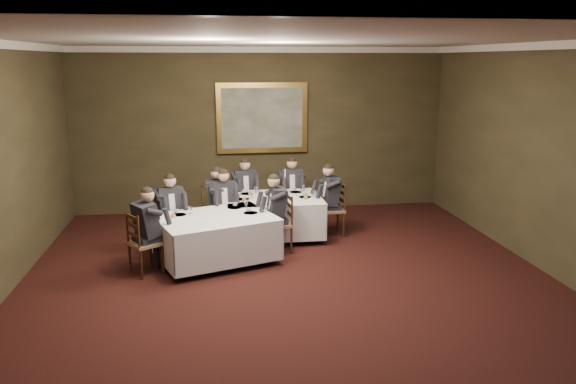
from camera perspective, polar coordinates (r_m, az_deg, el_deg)
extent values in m
plane|color=black|center=(7.84, 0.97, -11.08)|extent=(10.00, 10.00, 0.00)
cube|color=silver|center=(7.15, 1.08, 15.43)|extent=(8.00, 10.00, 0.10)
cube|color=#312B18|center=(12.19, -2.73, 6.28)|extent=(8.00, 0.10, 3.50)
cube|color=white|center=(12.05, -2.80, 14.25)|extent=(8.00, 0.10, 0.12)
cube|color=white|center=(2.40, 21.31, 17.43)|extent=(8.00, 0.10, 0.12)
cube|color=black|center=(10.34, -1.47, -0.74)|extent=(1.69, 1.27, 0.04)
cube|color=white|center=(10.33, -1.48, -0.60)|extent=(1.75, 1.33, 0.02)
cube|color=white|center=(10.42, -1.46, -2.36)|extent=(1.77, 1.35, 0.65)
cube|color=black|center=(9.15, -7.40, -2.70)|extent=(2.08, 1.81, 0.04)
cube|color=white|center=(9.15, -7.40, -2.55)|extent=(2.15, 1.89, 0.02)
cube|color=white|center=(9.24, -7.34, -4.52)|extent=(2.18, 1.91, 0.65)
cube|color=olive|center=(11.22, -4.43, -0.94)|extent=(0.52, 0.50, 0.05)
cube|color=black|center=(11.34, -4.71, 0.48)|extent=(0.38, 0.11, 0.54)
cube|color=black|center=(11.13, -4.46, 0.93)|extent=(0.47, 0.39, 0.55)
sphere|color=#D8AB87|center=(11.06, -4.50, 2.85)|extent=(0.25, 0.25, 0.21)
cube|color=olive|center=(11.32, 0.36, -0.77)|extent=(0.45, 0.43, 0.05)
cube|color=black|center=(11.45, 0.24, 0.65)|extent=(0.38, 0.04, 0.54)
cube|color=black|center=(11.23, 0.36, 1.09)|extent=(0.43, 0.32, 0.55)
sphere|color=#D8AB87|center=(11.16, 0.36, 2.99)|extent=(0.22, 0.22, 0.21)
cube|color=olive|center=(10.33, -7.56, -2.27)|extent=(0.42, 0.44, 0.05)
cube|color=black|center=(10.27, -8.67, -0.99)|extent=(0.03, 0.38, 0.54)
cube|color=black|center=(10.24, -7.63, -0.24)|extent=(0.31, 0.42, 0.55)
sphere|color=#D8AB87|center=(10.15, -7.69, 1.84)|extent=(0.21, 0.21, 0.21)
cube|color=olive|center=(10.59, 4.48, -1.81)|extent=(0.45, 0.47, 0.05)
cube|color=black|center=(10.58, 5.49, -0.46)|extent=(0.06, 0.38, 0.54)
cube|color=black|center=(10.49, 4.52, 0.17)|extent=(0.34, 0.44, 0.55)
sphere|color=#D8AB87|center=(10.42, 4.55, 2.21)|extent=(0.23, 0.23, 0.21)
cube|color=olive|center=(9.93, -11.87, -3.07)|extent=(0.57, 0.56, 0.05)
cube|color=black|center=(10.04, -12.30, -1.46)|extent=(0.36, 0.18, 0.54)
cube|color=black|center=(9.83, -11.97, -0.97)|extent=(0.51, 0.45, 0.55)
sphere|color=#D8AB87|center=(9.75, -12.08, 1.19)|extent=(0.28, 0.28, 0.21)
cube|color=olive|center=(10.22, -6.57, -2.40)|extent=(0.51, 0.49, 0.05)
cube|color=black|center=(10.34, -6.83, -0.83)|extent=(0.38, 0.10, 0.54)
cube|color=black|center=(10.13, -6.63, -0.36)|extent=(0.47, 0.38, 0.55)
sphere|color=#D8AB87|center=(10.04, -6.68, 1.75)|extent=(0.25, 0.25, 0.21)
cube|color=olive|center=(9.65, -0.96, -3.26)|extent=(0.46, 0.48, 0.05)
cube|color=black|center=(9.63, 0.14, -1.78)|extent=(0.06, 0.38, 0.54)
cube|color=black|center=(9.55, -0.97, -1.10)|extent=(0.35, 0.45, 0.55)
sphere|color=#D8AB87|center=(9.47, -0.98, 1.13)|extent=(0.23, 0.23, 0.21)
cube|color=olive|center=(8.92, -14.29, -5.08)|extent=(0.59, 0.60, 0.05)
cube|color=black|center=(8.77, -15.48, -3.79)|extent=(0.23, 0.33, 0.54)
cube|color=black|center=(8.81, -14.43, -2.76)|extent=(0.49, 0.52, 0.55)
sphere|color=#D8AB87|center=(8.72, -14.57, -0.36)|extent=(0.29, 0.29, 0.21)
imported|color=#2D5926|center=(10.22, -1.19, 0.04)|extent=(0.24, 0.21, 0.26)
cylinder|color=#BB8039|center=(10.42, -0.29, -0.36)|extent=(0.08, 0.08, 0.02)
cylinder|color=#BB8039|center=(10.38, -0.30, 0.64)|extent=(0.02, 0.02, 0.35)
cylinder|color=white|center=(10.33, -0.30, 2.00)|extent=(0.02, 0.02, 0.15)
cylinder|color=white|center=(10.64, -4.25, -0.13)|extent=(0.25, 0.25, 0.01)
cylinder|color=white|center=(10.78, -4.31, 0.17)|extent=(0.08, 0.08, 0.05)
cylinder|color=white|center=(10.64, -3.34, 0.23)|extent=(0.06, 0.06, 0.14)
cylinder|color=white|center=(9.35, -11.04, -2.23)|extent=(0.25, 0.25, 0.01)
cylinder|color=white|center=(9.49, -11.00, -1.86)|extent=(0.08, 0.08, 0.05)
cylinder|color=white|center=(9.32, -10.01, -1.83)|extent=(0.06, 0.06, 0.14)
cube|color=#E9B455|center=(12.10, -2.64, 7.52)|extent=(1.95, 0.08, 1.49)
cube|color=#4B5337|center=(12.06, -2.62, 7.50)|extent=(1.73, 0.01, 1.27)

